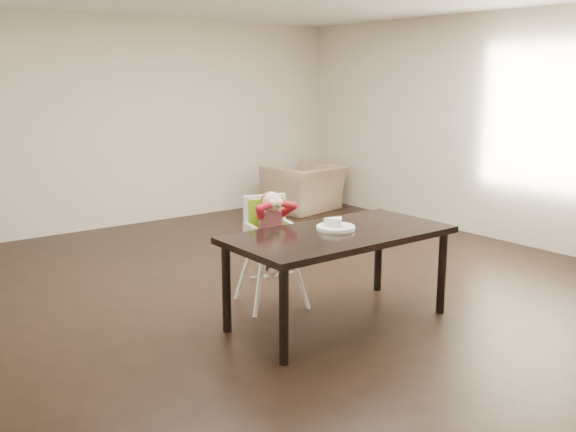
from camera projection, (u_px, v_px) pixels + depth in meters
name	position (u px, v px, depth m)	size (l,w,h in m)	color
ground	(307.00, 287.00, 6.06)	(7.00, 7.00, 0.00)	black
room_walls	(308.00, 87.00, 5.66)	(6.02, 7.02, 2.71)	beige
dining_table	(339.00, 241.00, 5.06)	(1.80, 0.90, 0.75)	black
high_chair	(270.00, 225.00, 5.48)	(0.50, 0.50, 1.00)	white
plate	(336.00, 225.00, 5.12)	(0.41, 0.41, 0.09)	white
armchair	(305.00, 180.00, 9.44)	(1.03, 0.67, 0.90)	tan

